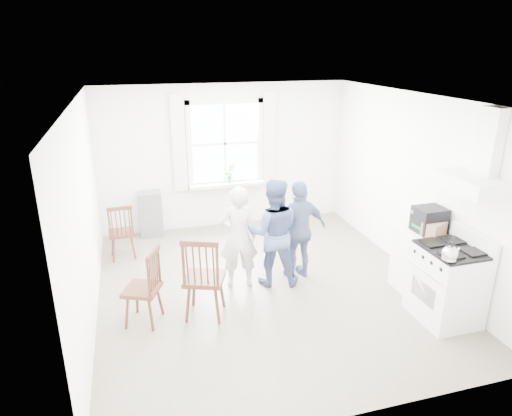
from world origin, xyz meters
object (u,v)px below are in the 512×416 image
(low_cabinet, at_px, (417,260))
(windsor_chair_b, at_px, (202,271))
(person_right, at_px, (299,230))
(person_mid, at_px, (273,233))
(gas_stove, at_px, (447,283))
(windsor_chair_a, at_px, (121,227))
(person_left, at_px, (238,237))
(windsor_chair_c, at_px, (149,279))
(stereo_stack, at_px, (429,220))

(low_cabinet, distance_m, windsor_chair_b, 2.95)
(person_right, bearing_deg, person_mid, 0.27)
(gas_stove, height_order, windsor_chair_a, gas_stove)
(gas_stove, bearing_deg, person_right, 131.63)
(low_cabinet, xyz_separation_m, person_left, (-2.31, 0.80, 0.28))
(windsor_chair_b, relative_size, person_right, 0.76)
(windsor_chair_c, relative_size, person_left, 0.67)
(windsor_chair_c, bearing_deg, person_right, 16.26)
(person_left, bearing_deg, windsor_chair_b, 55.77)
(low_cabinet, height_order, person_right, person_right)
(person_right, bearing_deg, windsor_chair_c, 6.84)
(low_cabinet, bearing_deg, person_mid, 157.86)
(windsor_chair_b, relative_size, person_left, 0.76)
(stereo_stack, bearing_deg, person_left, 159.68)
(stereo_stack, xyz_separation_m, person_mid, (-1.88, 0.82, -0.30))
(person_left, bearing_deg, gas_stove, 152.87)
(stereo_stack, relative_size, person_right, 0.26)
(low_cabinet, height_order, person_left, person_left)
(windsor_chair_c, bearing_deg, person_mid, 17.78)
(windsor_chair_a, bearing_deg, windsor_chair_b, -65.21)
(person_left, relative_size, person_mid, 0.95)
(windsor_chair_a, distance_m, person_mid, 2.45)
(stereo_stack, relative_size, person_mid, 0.24)
(person_mid, height_order, person_right, person_mid)
(low_cabinet, xyz_separation_m, windsor_chair_b, (-2.94, 0.07, 0.23))
(gas_stove, xyz_separation_m, stereo_stack, (0.11, 0.63, 0.58))
(stereo_stack, distance_m, windsor_chair_a, 4.50)
(person_mid, bearing_deg, windsor_chair_b, 45.78)
(windsor_chair_a, bearing_deg, person_mid, -33.31)
(windsor_chair_a, xyz_separation_m, person_left, (1.56, -1.29, 0.17))
(person_left, distance_m, person_mid, 0.49)
(windsor_chair_b, height_order, person_right, person_right)
(low_cabinet, height_order, windsor_chair_a, windsor_chair_a)
(windsor_chair_b, xyz_separation_m, person_mid, (1.11, 0.67, 0.09))
(stereo_stack, height_order, person_mid, person_mid)
(person_mid, xyz_separation_m, person_right, (0.41, 0.07, -0.04))
(windsor_chair_c, height_order, person_right, person_right)
(gas_stove, distance_m, person_mid, 2.30)
(person_mid, bearing_deg, stereo_stack, 171.06)
(gas_stove, distance_m, low_cabinet, 0.70)
(gas_stove, relative_size, low_cabinet, 1.24)
(windsor_chair_b, bearing_deg, windsor_chair_a, 114.79)
(gas_stove, height_order, stereo_stack, stereo_stack)
(low_cabinet, xyz_separation_m, windsor_chair_c, (-3.56, 0.19, 0.15))
(stereo_stack, distance_m, person_left, 2.54)
(gas_stove, xyz_separation_m, person_right, (-1.35, 1.52, 0.24))
(person_left, height_order, person_mid, person_mid)
(stereo_stack, relative_size, person_left, 0.26)
(person_left, bearing_deg, windsor_chair_c, 32.73)
(windsor_chair_a, xyz_separation_m, windsor_chair_c, (0.32, -1.89, 0.04))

